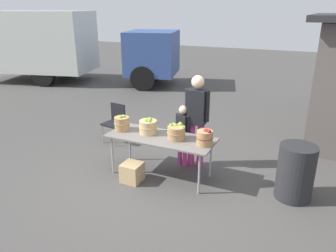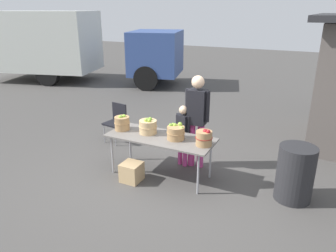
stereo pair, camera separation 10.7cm
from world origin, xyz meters
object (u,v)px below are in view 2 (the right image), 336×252
vendor_adult (197,115)px  trash_barrel (295,173)px  apple_basket_green_2 (176,132)px  apple_basket_red_0 (204,138)px  produce_crate (132,172)px  box_truck (68,44)px  apple_basket_green_1 (148,126)px  child_customer (183,131)px  market_table (160,139)px  apple_basket_green_0 (122,123)px  folding_chair (116,120)px

vendor_adult → trash_barrel: 1.93m
apple_basket_green_2 → apple_basket_red_0: apple_basket_red_0 is taller
apple_basket_green_2 → produce_crate: size_ratio=0.96×
box_truck → apple_basket_green_2: bearing=-51.8°
apple_basket_green_1 → child_customer: bearing=46.1°
apple_basket_green_1 → apple_basket_red_0: apple_basket_green_1 is taller
vendor_adult → trash_barrel: size_ratio=1.96×
apple_basket_green_1 → child_customer: child_customer is taller
market_table → trash_barrel: 2.26m
apple_basket_red_0 → box_truck: bearing=144.8°
apple_basket_red_0 → trash_barrel: bearing=10.0°
apple_basket_green_1 → box_truck: (-6.70, 5.43, 0.60)m
apple_basket_green_0 → box_truck: size_ratio=0.04×
apple_basket_green_0 → folding_chair: (-0.84, 1.00, -0.38)m
trash_barrel → apple_basket_red_0: bearing=-170.0°
apple_basket_red_0 → vendor_adult: bearing=120.7°
apple_basket_green_1 → child_customer: (0.47, 0.49, -0.18)m
child_customer → trash_barrel: (2.04, -0.30, -0.25)m
child_customer → trash_barrel: 2.07m
child_customer → apple_basket_red_0: bearing=154.1°
apple_basket_red_0 → produce_crate: (-1.17, -0.39, -0.72)m
apple_basket_red_0 → folding_chair: apple_basket_red_0 is taller
trash_barrel → apple_basket_green_1: bearing=-175.8°
apple_basket_green_1 → trash_barrel: (2.50, 0.18, -0.44)m
market_table → vendor_adult: size_ratio=1.08×
folding_chair → vendor_adult: bearing=-2.2°
apple_basket_green_2 → apple_basket_red_0: (0.52, -0.04, 0.01)m
apple_basket_green_1 → vendor_adult: 0.92m
apple_basket_green_2 → trash_barrel: apple_basket_green_2 is taller
trash_barrel → produce_crate: size_ratio=2.69×
box_truck → folding_chair: (5.35, -4.48, -0.98)m
child_customer → produce_crate: 1.22m
market_table → child_customer: bearing=70.3°
box_truck → trash_barrel: (9.20, -5.24, -1.04)m
apple_basket_green_1 → box_truck: size_ratio=0.04×
market_table → produce_crate: size_ratio=5.69×
vendor_adult → child_customer: (-0.24, -0.08, -0.33)m
apple_basket_red_0 → folding_chair: bearing=157.4°
vendor_adult → produce_crate: 1.56m
market_table → box_truck: 8.91m
child_customer → vendor_adult: bearing=-145.2°
child_customer → produce_crate: size_ratio=3.58×
produce_crate → folding_chair: bearing=132.1°
apple_basket_green_1 → box_truck: 8.64m
child_customer → folding_chair: child_customer is taller
trash_barrel → produce_crate: trash_barrel is taller
folding_chair → box_truck: bearing=148.3°
apple_basket_green_1 → produce_crate: 0.85m
apple_basket_green_0 → apple_basket_green_2: (1.07, 0.02, -0.01)m
apple_basket_green_1 → trash_barrel: bearing=4.2°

